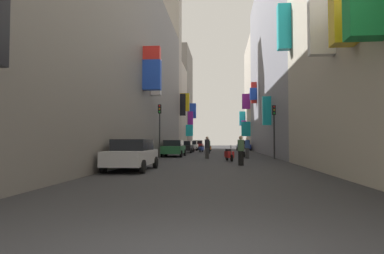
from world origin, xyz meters
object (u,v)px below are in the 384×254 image
object	(u,v)px
parked_car_blue	(244,145)
scooter_blue	(201,148)
pedestrian_crossing	(247,148)
parked_car_red	(198,145)
pedestrian_near_right	(207,148)
traffic_light_far_corner	(160,122)
parked_car_green	(173,148)
pedestrian_mid_street	(209,146)
parked_car_black	(185,147)
parked_car_white	(192,145)
scooter_silver	(245,152)
parked_car_silver	(132,154)
pedestrian_near_left	(241,151)
scooter_red	(229,154)
scooter_orange	(208,148)
traffic_light_near_corner	(274,122)

from	to	relation	value
parked_car_blue	scooter_blue	bearing A→B (deg)	-130.20
pedestrian_crossing	parked_car_red	bearing A→B (deg)	101.61
pedestrian_near_right	traffic_light_far_corner	size ratio (longest dim) A/B	0.40
parked_car_green	pedestrian_mid_street	world-z (taller)	pedestrian_mid_street
parked_car_red	parked_car_black	bearing A→B (deg)	-91.48
pedestrian_crossing	traffic_light_far_corner	size ratio (longest dim) A/B	0.39
pedestrian_near_right	parked_car_white	bearing A→B (deg)	98.18
parked_car_black	traffic_light_far_corner	world-z (taller)	traffic_light_far_corner
parked_car_blue	parked_car_white	world-z (taller)	parked_car_blue
scooter_blue	parked_car_white	bearing A→B (deg)	104.89
pedestrian_mid_street	scooter_silver	bearing A→B (deg)	-63.71
parked_car_blue	scooter_silver	xyz separation A→B (m)	(-1.16, -19.07, -0.31)
parked_car_green	parked_car_red	bearing A→B (deg)	89.12
parked_car_silver	pedestrian_near_left	size ratio (longest dim) A/B	2.47
parked_car_red	pedestrian_mid_street	distance (m)	19.82
scooter_red	pedestrian_crossing	distance (m)	3.89
scooter_orange	traffic_light_far_corner	world-z (taller)	traffic_light_far_corner
scooter_red	pedestrian_mid_street	size ratio (longest dim) A/B	1.10
pedestrian_near_right	pedestrian_mid_street	xyz separation A→B (m)	(-0.27, 10.65, -0.07)
scooter_silver	traffic_light_near_corner	size ratio (longest dim) A/B	0.45
traffic_light_far_corner	parked_car_red	bearing A→B (deg)	87.84
parked_car_silver	pedestrian_near_left	xyz separation A→B (m)	(5.48, 3.76, 0.08)
scooter_red	traffic_light_far_corner	size ratio (longest dim) A/B	0.41
parked_car_white	scooter_blue	xyz separation A→B (m)	(1.87, -7.02, -0.28)
parked_car_black	traffic_light_near_corner	xyz separation A→B (m)	(8.52, -13.89, 2.12)
parked_car_white	parked_car_silver	bearing A→B (deg)	-89.93
pedestrian_crossing	traffic_light_far_corner	xyz separation A→B (m)	(-7.22, -0.27, 2.15)
traffic_light_far_corner	pedestrian_near_left	bearing A→B (deg)	-50.37
parked_car_red	scooter_red	size ratio (longest dim) A/B	2.23
parked_car_black	scooter_silver	world-z (taller)	parked_car_black
pedestrian_near_left	pedestrian_mid_street	size ratio (longest dim) A/B	1.04
pedestrian_near_right	scooter_silver	bearing A→B (deg)	45.88
parked_car_green	traffic_light_far_corner	size ratio (longest dim) A/B	0.97
scooter_silver	parked_car_green	bearing A→B (deg)	179.06
scooter_blue	parked_car_red	bearing A→B (deg)	95.61
scooter_blue	pedestrian_crossing	xyz separation A→B (m)	(4.64, -14.90, 0.41)
parked_car_blue	scooter_red	bearing A→B (deg)	-96.24
pedestrian_near_left	traffic_light_far_corner	xyz separation A→B (m)	(-6.23, 7.52, 2.16)
parked_car_green	pedestrian_near_left	world-z (taller)	pedestrian_near_left
traffic_light_far_corner	parked_car_white	bearing A→B (deg)	88.16
traffic_light_near_corner	traffic_light_far_corner	bearing A→B (deg)	174.64
parked_car_red	traffic_light_near_corner	distance (m)	31.89
parked_car_silver	traffic_light_near_corner	xyz separation A→B (m)	(8.46, 10.42, 2.08)
parked_car_red	scooter_orange	xyz separation A→B (m)	(2.22, -11.54, -0.33)
parked_car_green	pedestrian_crossing	world-z (taller)	pedestrian_crossing
scooter_red	pedestrian_near_right	bearing A→B (deg)	120.53
parked_car_blue	scooter_orange	world-z (taller)	parked_car_blue
pedestrian_mid_street	traffic_light_near_corner	xyz separation A→B (m)	(5.52, -11.12, 2.04)
scooter_orange	pedestrian_near_right	size ratio (longest dim) A/B	0.98
parked_car_white	parked_car_green	world-z (taller)	parked_car_green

